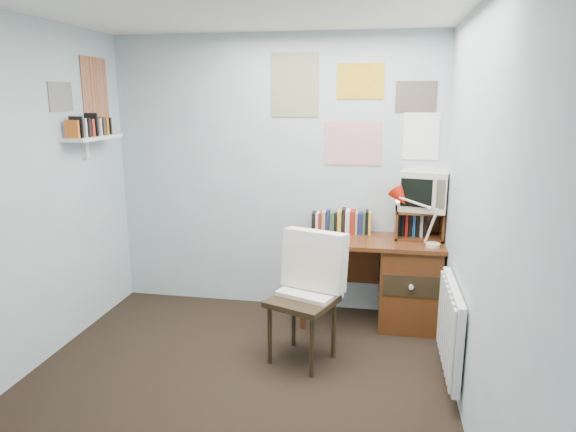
{
  "coord_description": "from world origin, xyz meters",
  "views": [
    {
      "loc": [
        0.94,
        -2.82,
        1.94
      ],
      "look_at": [
        0.26,
        0.95,
        1.06
      ],
      "focal_mm": 32.0,
      "sensor_mm": 36.0,
      "label": 1
    }
  ],
  "objects_px": {
    "desk_chair": "(302,301)",
    "wall_shelf": "(93,138)",
    "desk": "(402,280)",
    "crt_tv": "(425,188)",
    "tv_riser": "(419,224)",
    "radiator": "(451,327)",
    "desk_lamp": "(434,222)"
  },
  "relations": [
    {
      "from": "crt_tv",
      "to": "wall_shelf",
      "type": "distance_m",
      "value": 2.81
    },
    {
      "from": "desk_chair",
      "to": "tv_riser",
      "type": "xyz_separation_m",
      "value": [
        0.87,
        0.9,
        0.41
      ]
    },
    {
      "from": "wall_shelf",
      "to": "desk_lamp",
      "type": "bearing_deg",
      "value": 4.64
    },
    {
      "from": "desk_lamp",
      "to": "desk",
      "type": "bearing_deg",
      "value": 132.1
    },
    {
      "from": "tv_riser",
      "to": "wall_shelf",
      "type": "height_order",
      "value": "wall_shelf"
    },
    {
      "from": "desk_lamp",
      "to": "radiator",
      "type": "xyz_separation_m",
      "value": [
        0.07,
        -0.78,
        -0.55
      ]
    },
    {
      "from": "desk_chair",
      "to": "desk_lamp",
      "type": "distance_m",
      "value": 1.26
    },
    {
      "from": "tv_riser",
      "to": "radiator",
      "type": "distance_m",
      "value": 1.15
    },
    {
      "from": "radiator",
      "to": "wall_shelf",
      "type": "distance_m",
      "value": 3.15
    },
    {
      "from": "desk",
      "to": "radiator",
      "type": "relative_size",
      "value": 1.5
    },
    {
      "from": "desk",
      "to": "crt_tv",
      "type": "distance_m",
      "value": 0.81
    },
    {
      "from": "wall_shelf",
      "to": "desk_chair",
      "type": "bearing_deg",
      "value": -12.67
    },
    {
      "from": "desk_chair",
      "to": "crt_tv",
      "type": "relative_size",
      "value": 2.44
    },
    {
      "from": "desk",
      "to": "wall_shelf",
      "type": "relative_size",
      "value": 1.94
    },
    {
      "from": "crt_tv",
      "to": "tv_riser",
      "type": "bearing_deg",
      "value": -140.07
    },
    {
      "from": "crt_tv",
      "to": "desk_chair",
      "type": "bearing_deg",
      "value": -122.06
    },
    {
      "from": "desk_chair",
      "to": "crt_tv",
      "type": "bearing_deg",
      "value": 67.3
    },
    {
      "from": "crt_tv",
      "to": "wall_shelf",
      "type": "relative_size",
      "value": 0.63
    },
    {
      "from": "desk",
      "to": "desk_chair",
      "type": "relative_size",
      "value": 1.27
    },
    {
      "from": "desk_lamp",
      "to": "crt_tv",
      "type": "xyz_separation_m",
      "value": [
        -0.06,
        0.28,
        0.23
      ]
    },
    {
      "from": "desk",
      "to": "desk_chair",
      "type": "height_order",
      "value": "desk_chair"
    },
    {
      "from": "tv_riser",
      "to": "desk_lamp",
      "type": "bearing_deg",
      "value": -69.21
    },
    {
      "from": "desk_lamp",
      "to": "radiator",
      "type": "distance_m",
      "value": 0.95
    },
    {
      "from": "desk_chair",
      "to": "desk",
      "type": "bearing_deg",
      "value": 68.34
    },
    {
      "from": "desk_chair",
      "to": "wall_shelf",
      "type": "xyz_separation_m",
      "value": [
        -1.82,
        0.41,
        1.15
      ]
    },
    {
      "from": "crt_tv",
      "to": "radiator",
      "type": "relative_size",
      "value": 0.49
    },
    {
      "from": "desk_chair",
      "to": "tv_riser",
      "type": "bearing_deg",
      "value": 67.91
    },
    {
      "from": "radiator",
      "to": "desk_lamp",
      "type": "bearing_deg",
      "value": 95.14
    },
    {
      "from": "desk",
      "to": "wall_shelf",
      "type": "xyz_separation_m",
      "value": [
        -2.57,
        -0.38,
        1.21
      ]
    },
    {
      "from": "crt_tv",
      "to": "radiator",
      "type": "height_order",
      "value": "crt_tv"
    },
    {
      "from": "radiator",
      "to": "desk",
      "type": "bearing_deg",
      "value": 107.24
    },
    {
      "from": "desk_chair",
      "to": "desk_lamp",
      "type": "xyz_separation_m",
      "value": [
        0.97,
        0.63,
        0.49
      ]
    }
  ]
}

